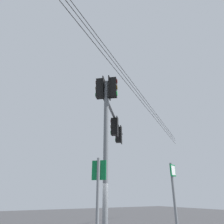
{
  "coord_description": "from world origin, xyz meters",
  "views": [
    {
      "loc": [
        -6.83,
        3.93,
        2.09
      ],
      "look_at": [
        1.35,
        -0.98,
        5.93
      ],
      "focal_mm": 33.37,
      "sensor_mm": 36.0,
      "label": 1
    }
  ],
  "objects": [
    {
      "name": "signal_mast_assembly",
      "position": [
        1.09,
        -0.77,
        5.06
      ],
      "size": [
        4.61,
        4.04,
        7.0
      ],
      "color": "slate",
      "rests_on": "ground"
    },
    {
      "name": "route_sign_primary",
      "position": [
        -2.59,
        1.73,
        1.76
      ],
      "size": [
        0.26,
        0.25,
        2.88
      ],
      "color": "slate",
      "rests_on": "ground"
    },
    {
      "name": "route_sign_secondary",
      "position": [
        -2.72,
        -0.41,
        1.67
      ],
      "size": [
        0.13,
        0.27,
        2.91
      ],
      "color": "slate",
      "rests_on": "ground"
    },
    {
      "name": "overhead_wire_span",
      "position": [
        1.03,
        -1.24,
        8.31
      ],
      "size": [
        17.4,
        26.72,
        1.3
      ],
      "color": "black"
    }
  ]
}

